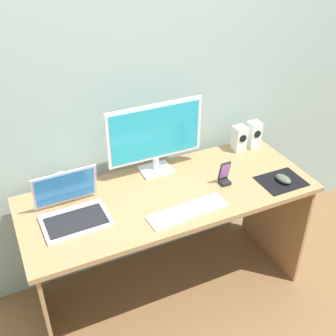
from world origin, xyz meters
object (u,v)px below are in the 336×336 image
Objects in this scene: keyboard_external at (187,211)px; fishbowl at (62,185)px; monitor at (155,136)px; phone_in_dock at (224,176)px; speaker_right at (254,134)px; speaker_near_monitor at (239,138)px; laptop at (72,209)px; mouse at (283,179)px.

fishbowl is at bearing 139.03° from keyboard_external.
phone_in_dock is (0.29, -0.28, -0.18)m from monitor.
fishbowl is 1.03× the size of phone_in_dock.
speaker_right reaches higher than fishbowl.
fishbowl is at bearing -179.50° from speaker_right.
speaker_near_monitor is 0.38× the size of keyboard_external.
phone_in_dock is at bearing -4.53° from laptop.
speaker_near_monitor is 0.39m from phone_in_dock.
mouse is (1.14, -0.40, -0.05)m from fishbowl.
speaker_near_monitor is 0.48× the size of laptop.
speaker_near_monitor is 0.41m from mouse.
speaker_right is 0.11m from speaker_near_monitor.
speaker_right is 0.42m from mouse.
fishbowl is at bearing -179.45° from speaker_near_monitor.
laptop is (-1.11, -0.21, -0.03)m from speaker_near_monitor.
mouse is (0.03, -0.41, -0.06)m from speaker_near_monitor.
speaker_right is 0.51× the size of laptop.
monitor is 1.32× the size of keyboard_external.
fishbowl and phone_in_dock have the same top height.
laptop is at bearing -169.20° from speaker_near_monitor.
laptop reaches higher than fishbowl.
phone_in_dock is (0.83, -0.07, 0.00)m from laptop.
speaker_right is 1.23m from laptop.
speaker_right is 0.80m from keyboard_external.
mouse is 0.72× the size of phone_in_dock.
mouse is (0.61, 0.01, 0.02)m from keyboard_external.
phone_in_dock is at bearing -17.75° from fishbowl.
keyboard_external is 4.25× the size of mouse.
laptop is at bearing -89.93° from fishbowl.
monitor reaches higher than speaker_near_monitor.
keyboard_external is at bearing -155.09° from phone_in_dock.
fishbowl is at bearing -179.02° from monitor.
monitor is at bearing 0.98° from fishbowl.
laptop is 1.16m from mouse.
fishbowl is at bearing 90.07° from laptop.
monitor is 0.44m from phone_in_dock.
mouse is (0.60, -0.41, -0.21)m from monitor.
keyboard_external is at bearing -20.98° from laptop.
monitor reaches higher than keyboard_external.
fishbowl reaches higher than mouse.
keyboard_external is at bearing 171.88° from mouse.
speaker_near_monitor is 1.11m from fishbowl.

